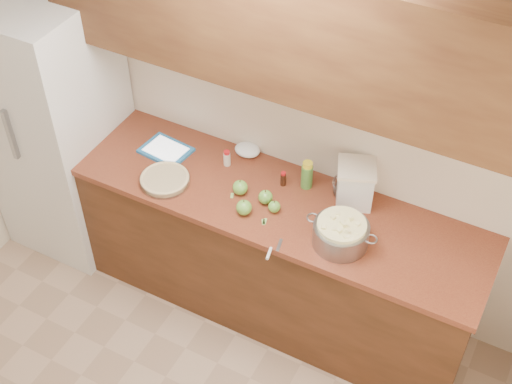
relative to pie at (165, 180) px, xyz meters
The scene contains 21 objects.
room_shell 1.46m from the pie, 67.48° to the right, with size 3.60×3.60×3.60m.
counter_run 0.74m from the pie, 17.46° to the left, with size 2.64×0.68×0.92m.
upper_cabinets 1.19m from the pie, 31.01° to the left, with size 2.60×0.34×0.70m, color brown.
fridge 0.91m from the pie, behind, with size 0.70×0.70×1.80m, color silver.
pie is the anchor object (origin of this frame).
colander 1.07m from the pie, ahead, with size 0.40×0.30×0.15m.
flour_canister 1.08m from the pie, 20.07° to the left, with size 0.27×0.27×0.25m.
tablet 0.28m from the pie, 122.00° to the left, with size 0.31×0.25×0.02m.
paring_knife 0.80m from the pie, 14.03° to the right, with size 0.05×0.17×0.02m.
lemon_bottle 0.81m from the pie, 25.77° to the left, with size 0.07×0.07×0.18m.
cinnamon_shaker 0.39m from the pie, 51.86° to the left, with size 0.04×0.04×0.10m.
vanilla_bottle 0.68m from the pie, 26.41° to the left, with size 0.03×0.03×0.09m.
mixing_bowl 1.05m from the pie, 23.70° to the left, with size 0.20×0.20×0.07m.
paper_towel 0.54m from the pie, 56.00° to the left, with size 0.16×0.13×0.07m, color white.
apple_left 0.44m from the pie, 16.62° to the left, with size 0.09×0.09×0.10m.
apple_center 0.60m from the pie, 12.19° to the left, with size 0.08×0.08×0.09m.
apple_front 0.52m from the pie, ahead, with size 0.09×0.09×0.10m.
apple_extra 0.66m from the pie, ahead, with size 0.07×0.07×0.08m.
peel_a 0.65m from the pie, ahead, with size 0.04×0.02×0.00m, color #8ABA5A.
peel_b 0.65m from the pie, ahead, with size 0.04×0.02×0.00m, color #8ABA5A.
peel_c 0.40m from the pie, 12.19° to the left, with size 0.04×0.02×0.00m, color #8ABA5A.
Camera 1 is at (1.32, -1.10, 3.72)m, focal length 50.00 mm.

